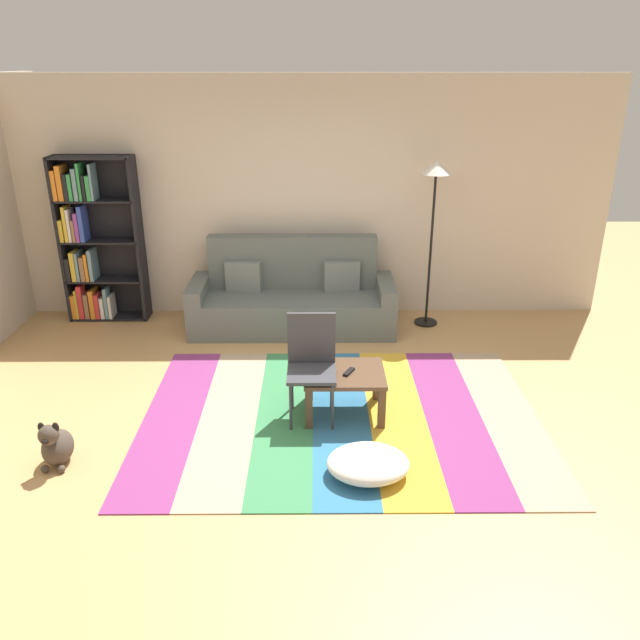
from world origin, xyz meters
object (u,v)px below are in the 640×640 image
Objects in this scene: bookshelf at (92,243)px; standing_lamp at (435,190)px; pouf at (368,464)px; dog at (56,445)px; tv_remote at (349,372)px; couch at (293,298)px; coffee_table at (344,379)px; folding_chair at (312,358)px.

standing_lamp is at bearing -3.15° from bookshelf.
standing_lamp is at bearing 72.71° from pouf.
tv_remote is (2.22, 0.69, 0.25)m from dog.
bookshelf reaches higher than standing_lamp.
couch reaches higher than coffee_table.
dog is (-2.32, 0.16, 0.06)m from pouf.
bookshelf reaches higher than dog.
dog is at bearing -78.64° from bookshelf.
pouf is 1.52× the size of dog.
coffee_table is at bearing 98.93° from pouf.
pouf is 4.03× the size of tv_remote.
bookshelf is at bearing 133.29° from pouf.
bookshelf is 1.01× the size of standing_lamp.
pouf is at bearing -107.29° from standing_lamp.
folding_chair is (-0.28, -0.01, 0.21)m from coffee_table.
bookshelf is 3.10× the size of pouf.
dog is 4.43m from standing_lamp.
tv_remote is at bearing 17.33° from dog.
pouf is 0.33× the size of standing_lamp.
folding_chair is (-1.31, -2.01, -1.01)m from standing_lamp.
pouf is at bearing -46.71° from bookshelf.
bookshelf reaches higher than pouf.
dog is 2.07m from folding_chair.
pouf is at bearing -77.19° from couch.
folding_chair is (0.22, -1.94, 0.20)m from couch.
folding_chair reaches higher than coffee_table.
couch is at bearing -7.07° from bookshelf.
tv_remote is (0.04, -0.02, 0.08)m from coffee_table.
couch reaches higher than folding_chair.
folding_chair is at bearing -83.41° from couch.
pouf is (0.14, -0.88, -0.23)m from coffee_table.
bookshelf is at bearing 141.43° from coffee_table.
bookshelf is at bearing 101.36° from dog.
couch is at bearing 57.50° from dog.
bookshelf reaches higher than tv_remote.
coffee_table is 0.92m from pouf.
tv_remote reaches higher than coffee_table.
couch is at bearing 133.18° from tv_remote.
tv_remote is at bearing -74.63° from couch.
standing_lamp is at bearing 62.67° from coffee_table.
bookshelf is at bearing 176.85° from standing_lamp.
standing_lamp is (3.22, 2.71, 1.38)m from dog.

